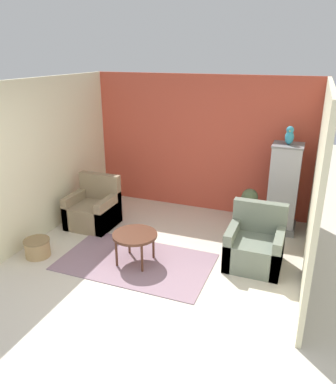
{
  "coord_description": "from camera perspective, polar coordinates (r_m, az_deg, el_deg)",
  "views": [
    {
      "loc": [
        1.94,
        -3.36,
        2.9
      ],
      "look_at": [
        0.0,
        1.63,
        0.89
      ],
      "focal_mm": 35.0,
      "sensor_mm": 36.0,
      "label": 1
    }
  ],
  "objects": [
    {
      "name": "ground_plane",
      "position": [
        4.84,
        -7.31,
        -16.39
      ],
      "size": [
        20.0,
        20.0,
        0.0
      ],
      "primitive_type": "plane",
      "color": "beige",
      "rests_on": "ground"
    },
    {
      "name": "wall_back_accent",
      "position": [
        7.12,
        4.89,
        7.27
      ],
      "size": [
        4.24,
        0.06,
        2.54
      ],
      "color": "#C64C38",
      "rests_on": "ground_plane"
    },
    {
      "name": "wall_left",
      "position": [
        6.62,
        -17.19,
        5.4
      ],
      "size": [
        0.06,
        3.26,
        2.54
      ],
      "color": "beige",
      "rests_on": "ground_plane"
    },
    {
      "name": "wall_right",
      "position": [
        5.25,
        21.77,
        0.98
      ],
      "size": [
        0.06,
        3.26,
        2.54
      ],
      "color": "beige",
      "rests_on": "ground_plane"
    },
    {
      "name": "area_rug",
      "position": [
        5.61,
        -4.94,
        -10.54
      ],
      "size": [
        2.2,
        1.29,
        0.01
      ],
      "color": "gray",
      "rests_on": "ground_plane"
    },
    {
      "name": "coffee_table",
      "position": [
        5.41,
        -5.08,
        -6.8
      ],
      "size": [
        0.65,
        0.65,
        0.47
      ],
      "color": "#512D1E",
      "rests_on": "ground_plane"
    },
    {
      "name": "armchair_left",
      "position": [
        6.73,
        -11.26,
        -2.71
      ],
      "size": [
        0.77,
        0.74,
        0.88
      ],
      "color": "#8E7A5B",
      "rests_on": "ground_plane"
    },
    {
      "name": "armchair_right",
      "position": [
        5.56,
        13.11,
        -8.08
      ],
      "size": [
        0.77,
        0.74,
        0.88
      ],
      "color": "slate",
      "rests_on": "ground_plane"
    },
    {
      "name": "birdcage",
      "position": [
        6.55,
        17.18,
        0.42
      ],
      "size": [
        0.52,
        0.52,
        1.51
      ],
      "color": "slate",
      "rests_on": "ground_plane"
    },
    {
      "name": "parrot",
      "position": [
        6.31,
        18.04,
        8.15
      ],
      "size": [
        0.14,
        0.25,
        0.3
      ],
      "color": "teal",
      "rests_on": "birdcage"
    },
    {
      "name": "potted_plant",
      "position": [
        6.63,
        12.26,
        -1.66
      ],
      "size": [
        0.3,
        0.28,
        0.7
      ],
      "color": "brown",
      "rests_on": "ground_plane"
    },
    {
      "name": "wicker_basket",
      "position": [
        6.01,
        -19.29,
        -7.95
      ],
      "size": [
        0.38,
        0.38,
        0.27
      ],
      "color": "tan",
      "rests_on": "ground_plane"
    }
  ]
}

